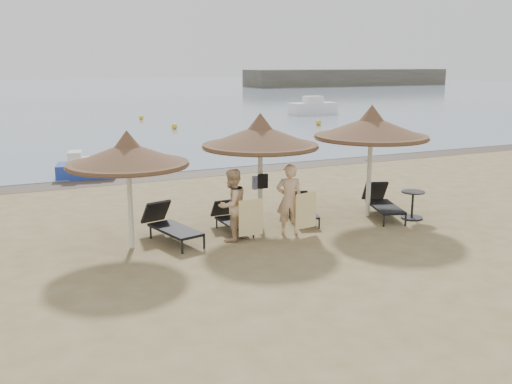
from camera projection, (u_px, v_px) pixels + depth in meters
ground at (298, 242)px, 13.97m from camera, size 160.00×160.00×0.00m
sea at (38, 92)px, 84.77m from camera, size 200.00×140.00×0.03m
wet_sand_strip at (182, 175)px, 22.29m from camera, size 200.00×1.60×0.01m
palapa_left at (128, 155)px, 13.06m from camera, size 2.83×2.83×2.80m
palapa_center at (260, 137)px, 14.77m from camera, size 3.07×3.07×3.04m
palapa_right at (371, 128)px, 15.83m from camera, size 3.20×3.20×3.17m
lounger_far_left at (169, 224)px, 14.05m from camera, size 1.12×2.10×0.90m
lounger_near_left at (230, 218)px, 14.89m from camera, size 0.59×1.65×0.73m
lounger_near_right at (301, 208)px, 15.86m from camera, size 0.95×1.74×0.74m
lounger_far_right at (382, 202)px, 16.28m from camera, size 1.26×2.11×0.90m
side_table at (412, 206)px, 16.01m from camera, size 0.65×0.65×0.78m
person_left at (232, 199)px, 13.91m from camera, size 1.12×0.96×2.07m
person_right at (289, 194)px, 14.40m from camera, size 1.15×0.99×2.12m
towel_left at (251, 218)px, 13.83m from camera, size 0.65×0.02×0.90m
towel_right at (306, 211)px, 14.42m from camera, size 0.66×0.13×0.93m
bag_patterned at (257, 183)px, 15.20m from camera, size 0.29×0.13×0.36m
bag_dark at (263, 181)px, 14.88m from camera, size 0.27×0.10×0.38m
pedal_boat at (86, 168)px, 21.77m from camera, size 2.39×1.71×1.01m
buoy_mid at (141, 118)px, 43.41m from camera, size 0.35×0.35×0.35m
buoy_right at (319, 123)px, 39.64m from camera, size 0.40×0.40×0.40m
buoy_extra at (174, 126)px, 37.32m from camera, size 0.39×0.39×0.39m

